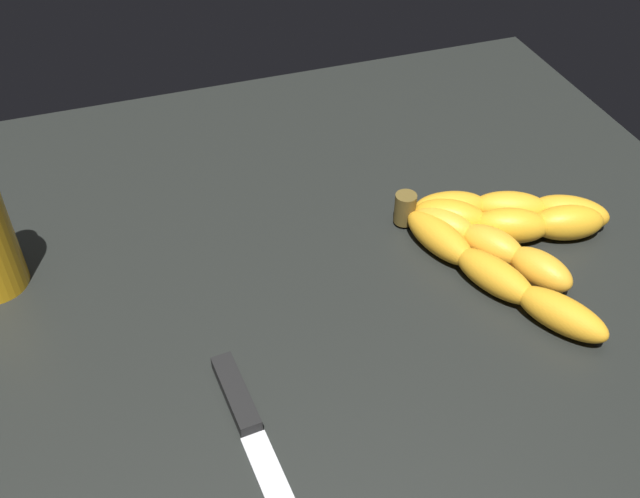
{
  "coord_description": "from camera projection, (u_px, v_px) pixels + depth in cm",
  "views": [
    {
      "loc": [
        12.29,
        42.63,
        44.23
      ],
      "look_at": [
        -2.14,
        0.16,
        4.17
      ],
      "focal_mm": 41.42,
      "sensor_mm": 36.0,
      "label": 1
    }
  ],
  "objects": [
    {
      "name": "ground_plane",
      "position": [
        296.0,
        305.0,
        0.64
      ],
      "size": [
        83.88,
        72.17,
        3.59
      ],
      "primitive_type": "cube",
      "color": "black"
    },
    {
      "name": "banana_bunch",
      "position": [
        501.0,
        236.0,
        0.65
      ],
      "size": [
        19.24,
        21.44,
        3.3
      ],
      "color": "orange",
      "rests_on": "ground_plane"
    },
    {
      "name": "butter_knife",
      "position": [
        254.0,
        437.0,
        0.51
      ],
      "size": [
        3.23,
        18.4,
        1.2
      ],
      "color": "silver",
      "rests_on": "ground_plane"
    }
  ]
}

